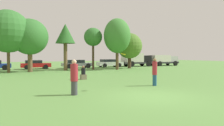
{
  "coord_description": "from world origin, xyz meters",
  "views": [
    {
      "loc": [
        -5.93,
        -7.73,
        1.88
      ],
      "look_at": [
        -0.38,
        3.31,
        1.44
      ],
      "focal_mm": 33.82,
      "sensor_mm": 36.0,
      "label": 1
    }
  ],
  "objects_px": {
    "frisbee": "(123,54)",
    "person_thrower": "(74,77)",
    "tree_4": "(93,37)",
    "delivery_truck_silver": "(163,60)",
    "person_catcher": "(155,72)",
    "parked_car_red": "(35,64)",
    "parked_car_grey": "(77,64)",
    "bystander_sitting": "(83,74)",
    "tree_5": "(117,36)",
    "delivery_truck_black": "(136,59)",
    "parked_car_white": "(109,63)",
    "tree_6": "(129,46)",
    "tree_1": "(8,31)",
    "tree_2": "(30,37)",
    "tree_3": "(65,35)"
  },
  "relations": [
    {
      "from": "tree_3",
      "to": "delivery_truck_black",
      "type": "bearing_deg",
      "value": 18.92
    },
    {
      "from": "tree_2",
      "to": "tree_6",
      "type": "xyz_separation_m",
      "value": [
        13.73,
        0.8,
        -0.72
      ]
    },
    {
      "from": "tree_4",
      "to": "parked_car_grey",
      "type": "xyz_separation_m",
      "value": [
        -1.05,
        3.99,
        -3.66
      ]
    },
    {
      "from": "person_catcher",
      "to": "tree_5",
      "type": "distance_m",
      "value": 15.62
    },
    {
      "from": "person_thrower",
      "to": "tree_6",
      "type": "distance_m",
      "value": 21.52
    },
    {
      "from": "tree_2",
      "to": "frisbee",
      "type": "bearing_deg",
      "value": -78.42
    },
    {
      "from": "tree_4",
      "to": "parked_car_grey",
      "type": "bearing_deg",
      "value": 104.76
    },
    {
      "from": "tree_4",
      "to": "delivery_truck_black",
      "type": "relative_size",
      "value": 1.03
    },
    {
      "from": "person_catcher",
      "to": "parked_car_red",
      "type": "bearing_deg",
      "value": -85.42
    },
    {
      "from": "parked_car_grey",
      "to": "delivery_truck_black",
      "type": "height_order",
      "value": "delivery_truck_black"
    },
    {
      "from": "person_thrower",
      "to": "parked_car_white",
      "type": "distance_m",
      "value": 24.31
    },
    {
      "from": "frisbee",
      "to": "bystander_sitting",
      "type": "bearing_deg",
      "value": 92.68
    },
    {
      "from": "person_catcher",
      "to": "tree_6",
      "type": "relative_size",
      "value": 0.33
    },
    {
      "from": "bystander_sitting",
      "to": "tree_1",
      "type": "bearing_deg",
      "value": 117.87
    },
    {
      "from": "bystander_sitting",
      "to": "tree_5",
      "type": "relative_size",
      "value": 0.16
    },
    {
      "from": "person_thrower",
      "to": "frisbee",
      "type": "relative_size",
      "value": 6.27
    },
    {
      "from": "person_thrower",
      "to": "tree_4",
      "type": "bearing_deg",
      "value": 57.5
    },
    {
      "from": "tree_5",
      "to": "parked_car_red",
      "type": "bearing_deg",
      "value": 147.36
    },
    {
      "from": "tree_3",
      "to": "delivery_truck_silver",
      "type": "distance_m",
      "value": 20.05
    },
    {
      "from": "tree_1",
      "to": "tree_4",
      "type": "xyz_separation_m",
      "value": [
        10.26,
        1.07,
        -0.16
      ]
    },
    {
      "from": "tree_5",
      "to": "delivery_truck_black",
      "type": "distance_m",
      "value": 9.62
    },
    {
      "from": "parked_car_white",
      "to": "tree_4",
      "type": "bearing_deg",
      "value": -135.39
    },
    {
      "from": "delivery_truck_black",
      "to": "delivery_truck_silver",
      "type": "relative_size",
      "value": 0.94
    },
    {
      "from": "bystander_sitting",
      "to": "parked_car_red",
      "type": "height_order",
      "value": "parked_car_red"
    },
    {
      "from": "tree_2",
      "to": "delivery_truck_silver",
      "type": "bearing_deg",
      "value": 11.87
    },
    {
      "from": "person_catcher",
      "to": "tree_6",
      "type": "height_order",
      "value": "tree_6"
    },
    {
      "from": "bystander_sitting",
      "to": "delivery_truck_silver",
      "type": "xyz_separation_m",
      "value": [
        20.51,
        14.89,
        0.67
      ]
    },
    {
      "from": "tree_3",
      "to": "tree_6",
      "type": "xyz_separation_m",
      "value": [
        9.52,
        0.3,
        -1.22
      ]
    },
    {
      "from": "parked_car_grey",
      "to": "delivery_truck_black",
      "type": "distance_m",
      "value": 10.67
    },
    {
      "from": "tree_2",
      "to": "parked_car_white",
      "type": "bearing_deg",
      "value": 22.12
    },
    {
      "from": "tree_6",
      "to": "parked_car_white",
      "type": "xyz_separation_m",
      "value": [
        -1.15,
        4.31,
        -2.6
      ]
    },
    {
      "from": "person_catcher",
      "to": "parked_car_grey",
      "type": "xyz_separation_m",
      "value": [
        1.2,
        20.06,
        -0.2
      ]
    },
    {
      "from": "tree_4",
      "to": "tree_5",
      "type": "relative_size",
      "value": 0.82
    },
    {
      "from": "frisbee",
      "to": "person_thrower",
      "type": "bearing_deg",
      "value": -176.16
    },
    {
      "from": "tree_5",
      "to": "tree_2",
      "type": "bearing_deg",
      "value": 175.57
    },
    {
      "from": "tree_4",
      "to": "tree_2",
      "type": "bearing_deg",
      "value": -173.78
    },
    {
      "from": "frisbee",
      "to": "parked_car_grey",
      "type": "xyz_separation_m",
      "value": [
        3.78,
        20.64,
        -1.29
      ]
    },
    {
      "from": "tree_4",
      "to": "parked_car_white",
      "type": "distance_m",
      "value": 7.19
    },
    {
      "from": "tree_2",
      "to": "parked_car_grey",
      "type": "height_order",
      "value": "tree_2"
    },
    {
      "from": "tree_4",
      "to": "delivery_truck_silver",
      "type": "bearing_deg",
      "value": 14.74
    },
    {
      "from": "parked_car_white",
      "to": "delivery_truck_silver",
      "type": "xyz_separation_m",
      "value": [
        10.89,
        -0.18,
        0.45
      ]
    },
    {
      "from": "tree_1",
      "to": "person_catcher",
      "type": "bearing_deg",
      "value": -61.87
    },
    {
      "from": "parked_car_red",
      "to": "delivery_truck_black",
      "type": "distance_m",
      "value": 16.5
    },
    {
      "from": "delivery_truck_black",
      "to": "delivery_truck_silver",
      "type": "distance_m",
      "value": 5.82
    },
    {
      "from": "tree_2",
      "to": "parked_car_white",
      "type": "height_order",
      "value": "tree_2"
    },
    {
      "from": "tree_2",
      "to": "tree_6",
      "type": "distance_m",
      "value": 13.77
    },
    {
      "from": "bystander_sitting",
      "to": "tree_5",
      "type": "xyz_separation_m",
      "value": [
        7.86,
        9.12,
        4.03
      ]
    },
    {
      "from": "tree_4",
      "to": "person_thrower",
      "type": "bearing_deg",
      "value": -114.33
    },
    {
      "from": "person_thrower",
      "to": "parked_car_red",
      "type": "distance_m",
      "value": 21.31
    },
    {
      "from": "tree_2",
      "to": "delivery_truck_black",
      "type": "bearing_deg",
      "value": 16.15
    }
  ]
}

